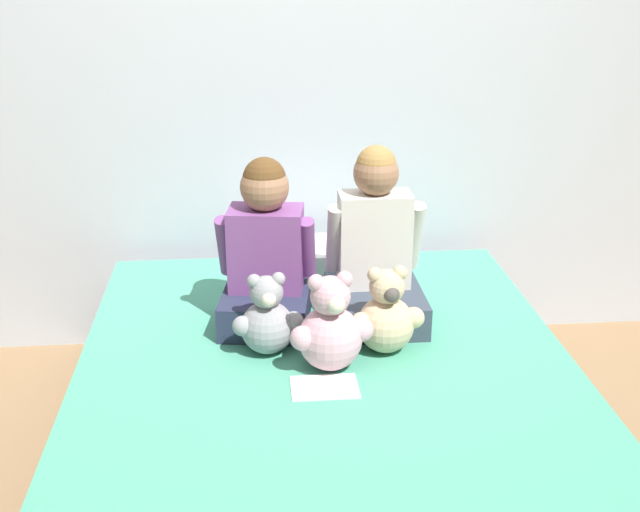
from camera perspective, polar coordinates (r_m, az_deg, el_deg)
ground_plane at (r=2.91m, az=0.46°, el=-15.41°), size 14.00×14.00×0.00m
wall_behind_bed at (r=3.47m, az=-1.32°, el=13.28°), size 8.00×0.06×2.50m
bed at (r=2.78m, az=0.48°, el=-11.72°), size 1.66×1.96×0.45m
child_on_left at (r=2.84m, az=-3.88°, el=0.05°), size 0.37×0.37×0.61m
child_on_right at (r=2.88m, az=3.93°, el=0.10°), size 0.35×0.38×0.64m
teddy_bear_held_by_left_child at (r=2.68m, az=-3.76°, el=-4.53°), size 0.24×0.18×0.29m
teddy_bear_held_by_right_child at (r=2.69m, az=4.73°, el=-4.28°), size 0.25×0.19×0.31m
teddy_bear_between_children at (r=2.57m, az=0.75°, el=-5.21°), size 0.27×0.21×0.33m
pillow_at_headboard at (r=3.36m, az=-0.85°, el=-0.12°), size 0.54×0.29×0.11m
sign_card at (r=2.53m, az=0.33°, el=-9.31°), size 0.21×0.15×0.00m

